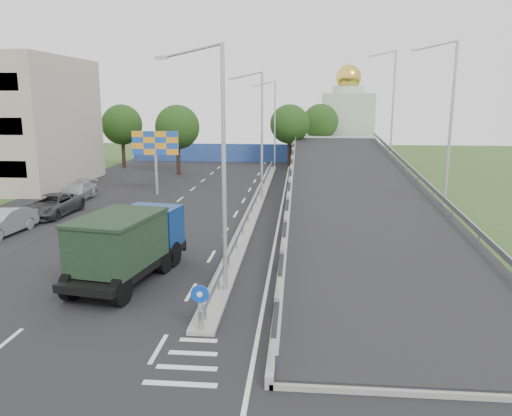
# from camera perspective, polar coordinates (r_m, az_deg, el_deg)

# --- Properties ---
(ground) EXTENTS (160.00, 160.00, 0.00)m
(ground) POSITION_cam_1_polar(r_m,az_deg,el_deg) (16.33, -7.84, -17.56)
(ground) COLOR #2D4C1E
(ground) RESTS_ON ground
(road_surface) EXTENTS (26.00, 90.00, 0.04)m
(road_surface) POSITION_cam_1_polar(r_m,az_deg,el_deg) (35.32, -5.43, -1.05)
(road_surface) COLOR black
(road_surface) RESTS_ON ground
(parking_strip) EXTENTS (8.00, 90.00, 0.05)m
(parking_strip) POSITION_cam_1_polar(r_m,az_deg,el_deg) (39.77, -24.19, -0.58)
(parking_strip) COLOR black
(parking_strip) RESTS_ON ground
(median) EXTENTS (1.00, 44.00, 0.20)m
(median) POSITION_cam_1_polar(r_m,az_deg,el_deg) (38.77, -0.00, 0.36)
(median) COLOR gray
(median) RESTS_ON ground
(overpass_ramp) EXTENTS (10.00, 50.00, 3.50)m
(overpass_ramp) POSITION_cam_1_polar(r_m,az_deg,el_deg) (38.54, 11.19, 2.55)
(overpass_ramp) COLOR gray
(overpass_ramp) RESTS_ON ground
(median_guardrail) EXTENTS (0.09, 44.00, 0.71)m
(median_guardrail) POSITION_cam_1_polar(r_m,az_deg,el_deg) (38.64, -0.00, 1.30)
(median_guardrail) COLOR gray
(median_guardrail) RESTS_ON median
(sign_bollard) EXTENTS (0.64, 0.23, 1.67)m
(sign_bollard) POSITION_cam_1_polar(r_m,az_deg,el_deg) (17.77, -6.36, -11.22)
(sign_bollard) COLOR black
(sign_bollard) RESTS_ON median
(lamp_post_near) EXTENTS (2.74, 0.18, 10.08)m
(lamp_post_near) POSITION_cam_1_polar(r_m,az_deg,el_deg) (20.18, -4.24, 5.73)
(lamp_post_near) COLOR #B2B5B7
(lamp_post_near) RESTS_ON median
(lamp_post_mid) EXTENTS (2.74, 0.18, 10.08)m
(lamp_post_mid) POSITION_cam_1_polar(r_m,az_deg,el_deg) (39.98, 0.41, 8.98)
(lamp_post_mid) COLOR #B2B5B7
(lamp_post_mid) RESTS_ON median
(lamp_post_far) EXTENTS (2.74, 0.18, 10.08)m
(lamp_post_far) POSITION_cam_1_polar(r_m,az_deg,el_deg) (59.92, 1.99, 10.06)
(lamp_post_far) COLOR #B2B5B7
(lamp_post_far) RESTS_ON median
(blue_wall) EXTENTS (30.00, 0.50, 2.40)m
(blue_wall) POSITION_cam_1_polar(r_m,az_deg,el_deg) (66.55, -1.31, 6.30)
(blue_wall) COLOR #283296
(blue_wall) RESTS_ON ground
(church) EXTENTS (7.00, 7.00, 13.80)m
(church) POSITION_cam_1_polar(r_m,az_deg,el_deg) (74.14, 10.37, 9.90)
(church) COLOR #B2CCAD
(church) RESTS_ON ground
(billboard) EXTENTS (4.00, 0.24, 5.50)m
(billboard) POSITION_cam_1_polar(r_m,az_deg,el_deg) (43.75, -11.44, 6.89)
(billboard) COLOR #B2B5B7
(billboard) RESTS_ON ground
(tree_left_mid) EXTENTS (4.80, 4.80, 7.60)m
(tree_left_mid) POSITION_cam_1_polar(r_m,az_deg,el_deg) (55.50, -8.97, 9.09)
(tree_left_mid) COLOR black
(tree_left_mid) RESTS_ON ground
(tree_median_far) EXTENTS (4.80, 4.80, 7.60)m
(tree_median_far) POSITION_cam_1_polar(r_m,az_deg,el_deg) (61.87, 3.86, 9.52)
(tree_median_far) COLOR black
(tree_median_far) RESTS_ON ground
(tree_left_far) EXTENTS (4.80, 4.80, 7.60)m
(tree_left_far) POSITION_cam_1_polar(r_m,az_deg,el_deg) (62.61, -15.07, 9.17)
(tree_left_far) COLOR black
(tree_left_far) RESTS_ON ground
(tree_ramp_far) EXTENTS (4.80, 4.80, 7.60)m
(tree_ramp_far) POSITION_cam_1_polar(r_m,az_deg,el_deg) (68.90, 7.37, 9.73)
(tree_ramp_far) COLOR black
(tree_ramp_far) RESTS_ON ground
(dump_truck) EXTENTS (3.83, 7.62, 3.21)m
(dump_truck) POSITION_cam_1_polar(r_m,az_deg,el_deg) (23.41, -14.34, -3.79)
(dump_truck) COLOR black
(dump_truck) RESTS_ON ground
(parked_car_b) EXTENTS (2.20, 5.08, 1.63)m
(parked_car_b) POSITION_cam_1_polar(r_m,az_deg,el_deg) (34.01, -27.03, -1.47)
(parked_car_b) COLOR gray
(parked_car_b) RESTS_ON ground
(parked_car_c) EXTENTS (2.82, 5.67, 1.55)m
(parked_car_c) POSITION_cam_1_polar(r_m,az_deg,el_deg) (38.23, -22.26, 0.29)
(parked_car_c) COLOR #313236
(parked_car_c) RESTS_ON ground
(parked_car_d) EXTENTS (2.20, 5.10, 1.46)m
(parked_car_d) POSITION_cam_1_polar(r_m,az_deg,el_deg) (43.44, -19.77, 1.77)
(parked_car_d) COLOR #A4A6AD
(parked_car_d) RESTS_ON ground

